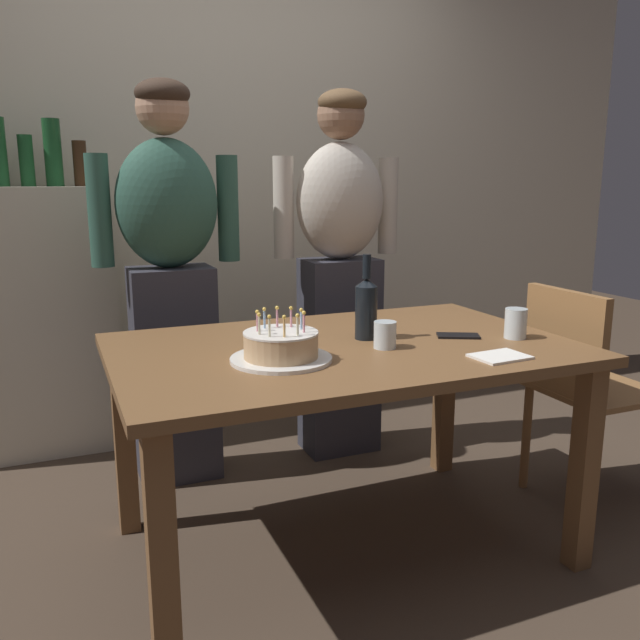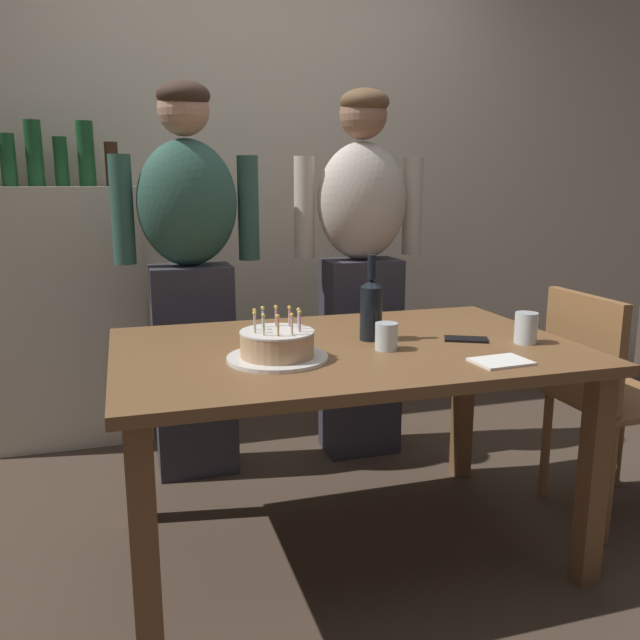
# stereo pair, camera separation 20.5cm
# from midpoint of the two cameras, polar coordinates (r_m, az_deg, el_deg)

# --- Properties ---
(ground_plane) EXTENTS (10.00, 10.00, 0.00)m
(ground_plane) POSITION_cam_midpoint_polar(r_m,az_deg,el_deg) (2.44, 4.69, -19.29)
(ground_plane) COLOR #47382B
(back_wall) EXTENTS (5.20, 0.10, 2.60)m
(back_wall) POSITION_cam_midpoint_polar(r_m,az_deg,el_deg) (3.57, -4.29, 12.55)
(back_wall) COLOR beige
(back_wall) RESTS_ON ground_plane
(dining_table) EXTENTS (1.50, 0.96, 0.74)m
(dining_table) POSITION_cam_midpoint_polar(r_m,az_deg,el_deg) (2.18, 4.98, -4.70)
(dining_table) COLOR brown
(dining_table) RESTS_ON ground_plane
(birthday_cake) EXTENTS (0.31, 0.31, 0.16)m
(birthday_cake) POSITION_cam_midpoint_polar(r_m,az_deg,el_deg) (1.96, -0.77, -2.37)
(birthday_cake) COLOR white
(birthday_cake) RESTS_ON dining_table
(water_glass_near) EXTENTS (0.07, 0.07, 0.09)m
(water_glass_near) POSITION_cam_midpoint_polar(r_m,az_deg,el_deg) (2.10, 8.63, -1.46)
(water_glass_near) COLOR silver
(water_glass_near) RESTS_ON dining_table
(water_glass_far) EXTENTS (0.08, 0.08, 0.10)m
(water_glass_far) POSITION_cam_midpoint_polar(r_m,az_deg,el_deg) (2.30, 20.06, -0.68)
(water_glass_far) COLOR silver
(water_glass_far) RESTS_ON dining_table
(wine_bottle) EXTENTS (0.08, 0.08, 0.29)m
(wine_bottle) POSITION_cam_midpoint_polar(r_m,az_deg,el_deg) (2.21, 7.17, 1.06)
(wine_bottle) COLOR black
(wine_bottle) RESTS_ON dining_table
(cell_phone) EXTENTS (0.16, 0.13, 0.01)m
(cell_phone) POSITION_cam_midpoint_polar(r_m,az_deg,el_deg) (2.29, 15.21, -1.66)
(cell_phone) COLOR black
(cell_phone) RESTS_ON dining_table
(napkin_stack) EXTENTS (0.17, 0.14, 0.01)m
(napkin_stack) POSITION_cam_midpoint_polar(r_m,az_deg,el_deg) (2.04, 18.39, -3.51)
(napkin_stack) COLOR white
(napkin_stack) RESTS_ON dining_table
(person_man_bearded) EXTENTS (0.61, 0.27, 1.66)m
(person_man_bearded) POSITION_cam_midpoint_polar(r_m,az_deg,el_deg) (2.79, -9.23, 3.77)
(person_man_bearded) COLOR #33333D
(person_man_bearded) RESTS_ON ground_plane
(person_woman_cardigan) EXTENTS (0.61, 0.27, 1.66)m
(person_woman_cardigan) POSITION_cam_midpoint_polar(r_m,az_deg,el_deg) (2.99, 5.59, 4.42)
(person_woman_cardigan) COLOR #33333D
(person_woman_cardigan) RESTS_ON ground_plane
(dining_chair) EXTENTS (0.42, 0.42, 0.87)m
(dining_chair) POSITION_cam_midpoint_polar(r_m,az_deg,el_deg) (2.69, 25.49, -5.39)
(dining_chair) COLOR olive
(dining_chair) RESTS_ON ground_plane
(shelf_cabinet) EXTENTS (0.79, 0.30, 1.54)m
(shelf_cabinet) POSITION_cam_midpoint_polar(r_m,az_deg,el_deg) (3.33, -20.12, 0.46)
(shelf_cabinet) COLOR beige
(shelf_cabinet) RESTS_ON ground_plane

